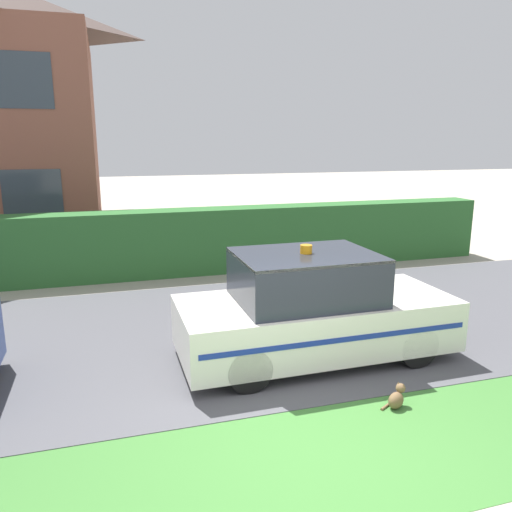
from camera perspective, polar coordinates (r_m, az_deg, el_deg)
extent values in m
plane|color=#A89E8E|center=(5.32, 6.15, -21.49)|extent=(80.00, 80.00, 0.00)
cube|color=#4C4C51|center=(8.22, -3.13, -8.39)|extent=(28.00, 5.29, 0.01)
cube|color=#3D7533|center=(5.19, 6.95, -22.47)|extent=(28.00, 1.91, 0.01)
cube|color=#2D662D|center=(11.73, -3.00, 1.92)|extent=(12.94, 0.76, 1.49)
cylinder|color=black|center=(7.20, 17.85, -9.79)|extent=(0.57, 0.21, 0.56)
cylinder|color=black|center=(8.28, 12.40, -6.40)|extent=(0.57, 0.21, 0.56)
cylinder|color=black|center=(6.23, -0.86, -12.82)|extent=(0.57, 0.21, 0.56)
cylinder|color=black|center=(7.45, -3.87, -8.35)|extent=(0.57, 0.21, 0.56)
cube|color=silver|center=(7.11, 6.83, -7.55)|extent=(3.84, 1.62, 0.70)
cube|color=#232833|center=(6.84, 5.68, -2.37)|extent=(1.88, 1.44, 0.66)
cube|color=silver|center=(6.76, 5.74, 0.15)|extent=(1.88, 1.44, 0.04)
cube|color=navy|center=(6.43, 9.73, -9.45)|extent=(3.63, 0.04, 0.07)
cube|color=navy|center=(7.79, 4.47, -5.24)|extent=(3.63, 0.04, 0.07)
cylinder|color=orange|center=(6.75, 5.75, 0.79)|extent=(0.16, 0.16, 0.11)
ellipsoid|color=brown|center=(6.18, 15.70, -15.60)|extent=(0.27, 0.24, 0.19)
ellipsoid|color=beige|center=(6.26, 16.07, -15.42)|extent=(0.10, 0.10, 0.11)
sphere|color=brown|center=(6.20, 16.20, -14.30)|extent=(0.11, 0.11, 0.11)
cone|color=brown|center=(6.17, 16.49, -13.99)|extent=(0.04, 0.04, 0.05)
cone|color=brown|center=(6.20, 15.97, -13.84)|extent=(0.04, 0.04, 0.05)
cylinder|color=brown|center=(6.20, 14.59, -16.32)|extent=(0.17, 0.12, 0.03)
cube|color=#333D47|center=(13.67, -24.16, 6.30)|extent=(1.40, 0.02, 1.30)
cube|color=#333D47|center=(13.67, -25.28, 17.73)|extent=(1.40, 0.02, 1.30)
cube|color=#474C8C|center=(13.81, 13.64, 2.32)|extent=(0.66, 0.70, 1.03)
cube|color=navy|center=(13.72, 13.77, 4.64)|extent=(0.69, 0.73, 0.10)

